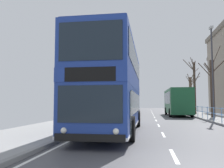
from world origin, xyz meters
name	(u,v)px	position (x,y,z in m)	size (l,w,h in m)	color
double_decker_bus_main	(113,88)	(-2.59, 7.93, 2.39)	(2.69, 10.50, 4.57)	navy
background_bus_far_lane	(177,101)	(2.89, 25.36, 1.74)	(2.62, 9.43, 3.20)	#19512D
pedestrian_railing_far_kerb	(210,111)	(4.45, 16.15, 0.87)	(0.05, 34.36, 1.09)	#598CC6
street_lamp_far_side	(212,65)	(5.08, 17.51, 4.95)	(0.28, 0.60, 8.38)	#38383D
bare_tree_far_00	(194,85)	(5.35, 27.37, 3.87)	(2.15, 1.42, 7.61)	#423328
bare_tree_far_01	(191,93)	(6.32, 35.76, 3.15)	(2.43, 1.93, 6.47)	brown
bare_tree_far_02	(212,87)	(5.86, 20.76, 3.22)	(2.77, 2.08, 7.14)	#423328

